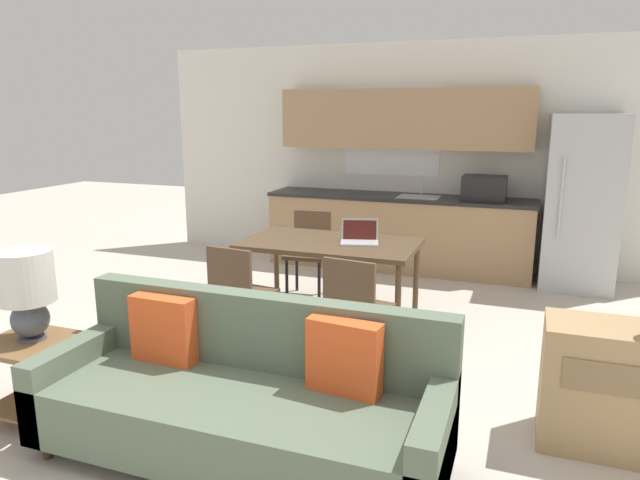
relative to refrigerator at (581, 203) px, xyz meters
The scene contains 13 objects.
ground_plane 4.76m from the refrigerator, 115.36° to the right, with size 20.00×20.00×0.00m, color beige.
wall_back 2.09m from the refrigerator, 168.39° to the left, with size 6.40×0.07×2.70m.
kitchen_counter 1.98m from the refrigerator, behind, with size 3.17×0.65×2.15m.
refrigerator is the anchor object (origin of this frame).
dining_table 2.95m from the refrigerator, 136.49° to the right, with size 1.51×0.88×0.78m.
couch 4.54m from the refrigerator, 115.29° to the right, with size 2.25×0.80×0.87m.
side_table 5.39m from the refrigerator, 128.49° to the right, with size 0.48×0.48×0.53m.
table_lamp 5.33m from the refrigerator, 128.45° to the right, with size 0.33×0.33×0.55m.
credenza 3.33m from the refrigerator, 88.55° to the right, with size 0.95×0.43×0.74m.
dining_chair_near_right 3.30m from the refrigerator, 120.49° to the right, with size 0.47×0.47×0.88m.
dining_chair_near_left 3.86m from the refrigerator, 133.18° to the right, with size 0.47×0.47×0.88m.
dining_chair_far_left 2.95m from the refrigerator, 154.07° to the right, with size 0.46×0.46×0.88m.
laptop 2.73m from the refrigerator, 133.55° to the right, with size 0.38×0.33×0.20m.
Camera 1 is at (1.46, -2.40, 1.90)m, focal length 32.00 mm.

